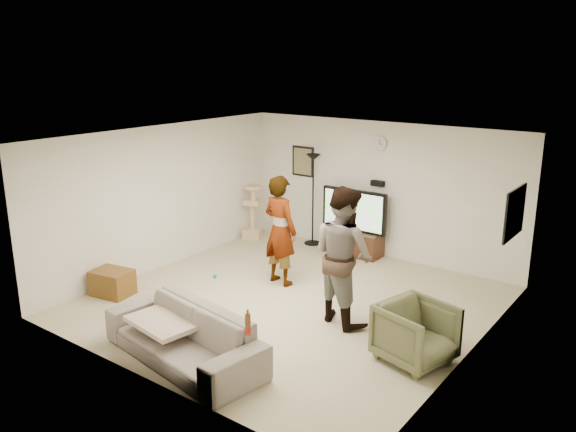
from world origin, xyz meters
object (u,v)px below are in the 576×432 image
Objects in this scene: tv_stand at (353,242)px; person_left at (280,230)px; sofa at (183,336)px; tv at (354,210)px; floor_lamp at (313,200)px; side_table at (112,283)px; beer_bottle at (248,325)px; person_right at (343,255)px; cat_tree at (252,211)px; armchair at (416,333)px.

tv_stand is 0.61× the size of person_left.
person_left reaches higher than sofa.
floor_lamp reaches higher than tv.
tv_stand is 4.43m from side_table.
beer_bottle is (1.63, -2.72, -0.12)m from person_left.
beer_bottle is (1.41, -4.70, -0.07)m from tv.
floor_lamp reaches higher than tv_stand.
person_right is at bearing 74.41° from sofa.
person_left reaches higher than beer_bottle.
side_table is (-2.40, 0.76, -0.13)m from sofa.
tv_stand is at bearing 9.83° from cat_tree.
beer_bottle is 0.42× the size of side_table.
cat_tree reaches higher than tv_stand.
floor_lamp is 3.47m from person_right.
tv is 4.05m from armchair.
person_left is 2.84m from sofa.
beer_bottle is 2.12m from armchair.
tv is at bearing 103.17° from sofa.
floor_lamp is at bearing 19.21° from cat_tree.
side_table is (0.13, -3.57, -0.36)m from cat_tree.
cat_tree is 0.58× the size of person_right.
side_table is (-1.81, -1.97, -0.71)m from person_left.
tv_stand is 0.84× the size of tv.
floor_lamp is 0.79× the size of sofa.
tv_stand is 0.62m from tv.
cat_tree is at bearing 129.02° from sofa.
side_table is at bearing -87.91° from cat_tree.
armchair is (3.61, -3.07, -0.53)m from floor_lamp.
floor_lamp is 3.00× the size of side_table.
floor_lamp is 2.15m from person_left.
person_right is (3.49, -2.20, 0.41)m from cat_tree.
person_right is at bearing -48.86° from floor_lamp.
side_table is (-3.36, -1.37, -0.77)m from person_right.
sofa is (1.33, -4.74, -0.57)m from floor_lamp.
floor_lamp reaches higher than side_table.
armchair is 1.37× the size of side_table.
tv is at bearing 9.83° from cat_tree.
tv is 1.17× the size of cat_tree.
tv_stand is at bearing 56.05° from armchair.
sofa is 1.14m from beer_bottle.
person_right reaches higher than tv.
person_right reaches higher than beer_bottle.
sofa is at bearing -17.45° from side_table.
beer_bottle reaches higher than sofa.
floor_lamp is 4.96m from sofa.
person_left is 3.18m from beer_bottle.
tv is at bearing 62.74° from side_table.
beer_bottle is (0.08, -2.13, -0.18)m from person_right.
tv is 4.48m from side_table.
floor_lamp is 7.20× the size of beer_bottle.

